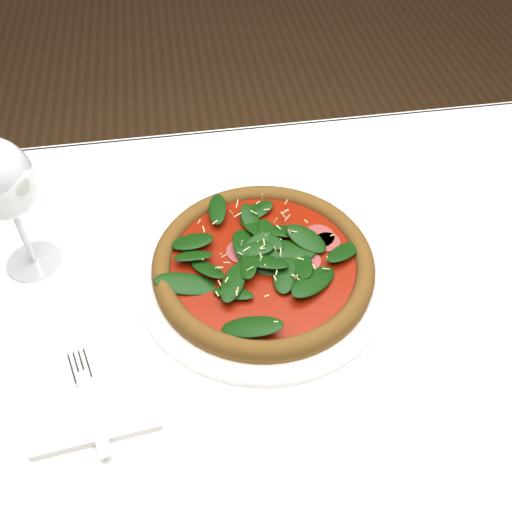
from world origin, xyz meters
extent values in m
plane|color=brown|center=(0.00, 0.00, 0.00)|extent=(6.00, 6.00, 0.00)
cube|color=white|center=(0.00, 0.00, 0.73)|extent=(1.20, 0.80, 0.04)
cylinder|color=#4D341F|center=(-0.54, 0.34, 0.35)|extent=(0.06, 0.06, 0.71)
cylinder|color=#4D341F|center=(0.54, 0.34, 0.35)|extent=(0.06, 0.06, 0.71)
cube|color=white|center=(0.00, 0.40, 0.64)|extent=(1.20, 0.01, 0.22)
cylinder|color=white|center=(-0.05, 0.03, 0.76)|extent=(0.38, 0.38, 0.01)
torus|color=white|center=(-0.05, 0.03, 0.76)|extent=(0.38, 0.38, 0.01)
cylinder|color=olive|center=(-0.05, 0.03, 0.77)|extent=(0.40, 0.40, 0.01)
torus|color=#9E6824|center=(-0.05, 0.03, 0.78)|extent=(0.41, 0.41, 0.03)
cylinder|color=#8F1705|center=(-0.05, 0.03, 0.78)|extent=(0.34, 0.34, 0.00)
cylinder|color=#913A3E|center=(-0.05, 0.03, 0.78)|extent=(0.30, 0.30, 0.00)
ellipsoid|color=#103409|center=(-0.05, 0.03, 0.79)|extent=(0.32, 0.32, 0.03)
cylinder|color=beige|center=(-0.05, 0.03, 0.80)|extent=(0.30, 0.30, 0.00)
cylinder|color=silver|center=(-0.39, 0.11, 0.75)|extent=(0.08, 0.08, 0.00)
cylinder|color=silver|center=(-0.39, 0.11, 0.81)|extent=(0.01, 0.01, 0.11)
cube|color=white|center=(-0.30, -0.17, 0.76)|extent=(0.16, 0.09, 0.01)
cube|color=silver|center=(-0.30, -0.17, 0.76)|extent=(0.05, 0.12, 0.00)
cube|color=silver|center=(-0.32, -0.10, 0.76)|extent=(0.04, 0.05, 0.00)
camera|label=1|loc=(-0.15, -0.51, 1.42)|focal=40.00mm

